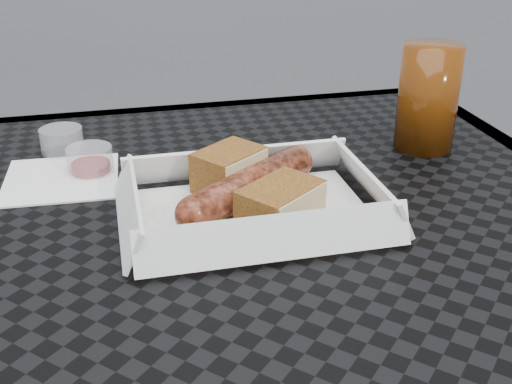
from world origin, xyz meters
TOP-DOWN VIEW (x-y plane):
  - patio_table at (0.00, 0.00)m, footprint 0.80×0.80m
  - food_tray at (0.04, 0.04)m, footprint 0.22×0.15m
  - bratwurst at (0.04, 0.06)m, footprint 0.16×0.13m
  - bread_near at (0.02, 0.10)m, footprint 0.08×0.08m
  - bread_far at (0.05, 0.01)m, footprint 0.09×0.09m
  - veg_garnish at (0.08, 0.00)m, footprint 0.03×0.03m
  - napkin at (-0.15, 0.17)m, footprint 0.13×0.13m
  - condiment_cup_sauce at (-0.12, 0.18)m, footprint 0.05×0.05m
  - condiment_cup_empty at (-0.15, 0.25)m, footprint 0.05×0.05m
  - drink_glass at (0.28, 0.17)m, footprint 0.07×0.07m

SIDE VIEW (x-z plane):
  - patio_table at x=0.00m, z-range 0.30..1.04m
  - napkin at x=-0.15m, z-range 0.74..0.75m
  - food_tray at x=0.04m, z-range 0.74..0.75m
  - veg_garnish at x=0.08m, z-range 0.75..0.75m
  - condiment_cup_sauce at x=-0.12m, z-range 0.74..0.78m
  - condiment_cup_empty at x=-0.15m, z-range 0.74..0.78m
  - bratwurst at x=0.04m, z-range 0.75..0.78m
  - bread_far at x=0.05m, z-range 0.75..0.79m
  - bread_near at x=0.02m, z-range 0.75..0.79m
  - drink_glass at x=0.28m, z-range 0.74..0.87m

